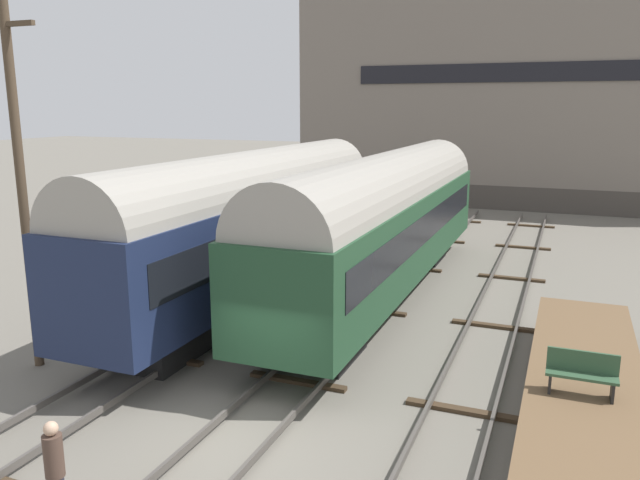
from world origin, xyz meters
TOP-DOWN VIEW (x-y plane):
  - ground_plane at (0.00, 0.00)m, footprint 200.00×200.00m
  - track_left at (-4.13, 0.00)m, footprint 2.60×60.00m
  - track_middle at (0.00, 0.00)m, footprint 2.60×60.00m
  - track_right at (4.13, 0.00)m, footprint 2.60×60.00m
  - train_car_navy at (-4.13, 8.51)m, footprint 2.97×16.92m
  - train_car_green at (0.00, 10.83)m, footprint 3.09×18.66m
  - station_platform at (6.67, 1.59)m, footprint 2.46×15.80m
  - bench at (6.54, 2.72)m, footprint 1.40×0.40m
  - person_worker at (-1.53, -3.43)m, footprint 0.32×0.32m
  - utility_pole at (-6.97, 1.45)m, footprint 1.80×0.24m
  - warehouse_building at (2.87, 37.34)m, footprint 31.22×10.16m

SIDE VIEW (x-z plane):
  - ground_plane at x=0.00m, z-range 0.00..0.00m
  - track_left at x=-4.13m, z-range 0.01..0.27m
  - track_middle at x=0.00m, z-range 0.01..0.27m
  - track_right at x=4.13m, z-range 0.01..0.27m
  - station_platform at x=6.67m, z-range 0.44..1.47m
  - person_worker at x=-1.53m, z-range 0.20..2.07m
  - bench at x=6.54m, z-range 1.06..1.97m
  - train_car_green at x=0.00m, z-range 0.35..5.61m
  - train_car_navy at x=-4.13m, z-range 0.38..5.75m
  - utility_pole at x=-6.97m, z-range 0.16..10.16m
  - warehouse_building at x=2.87m, z-range 0.00..16.20m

